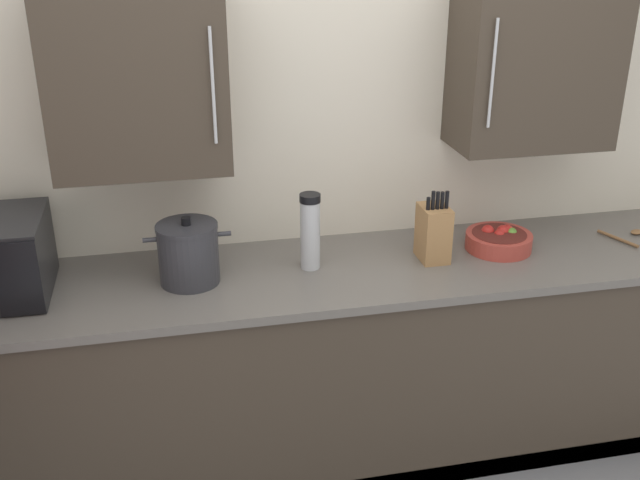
{
  "coord_description": "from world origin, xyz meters",
  "views": [
    {
      "loc": [
        -0.7,
        -1.92,
        2.2
      ],
      "look_at": [
        -0.15,
        0.64,
        1.05
      ],
      "focal_mm": 41.65,
      "sensor_mm": 36.0,
      "label": 1
    }
  ],
  "objects_px": {
    "fruit_bowl": "(499,240)",
    "stock_pot": "(189,253)",
    "knife_block": "(433,232)",
    "wooden_spoon": "(628,235)",
    "thermos_flask": "(310,231)"
  },
  "relations": [
    {
      "from": "fruit_bowl",
      "to": "stock_pot",
      "type": "xyz_separation_m",
      "value": [
        -1.29,
        -0.04,
        0.08
      ]
    },
    {
      "from": "knife_block",
      "to": "wooden_spoon",
      "type": "relative_size",
      "value": 1.49
    },
    {
      "from": "stock_pot",
      "to": "wooden_spoon",
      "type": "height_order",
      "value": "stock_pot"
    },
    {
      "from": "stock_pot",
      "to": "thermos_flask",
      "type": "xyz_separation_m",
      "value": [
        0.48,
        0.03,
        0.04
      ]
    },
    {
      "from": "stock_pot",
      "to": "thermos_flask",
      "type": "distance_m",
      "value": 0.48
    },
    {
      "from": "knife_block",
      "to": "wooden_spoon",
      "type": "xyz_separation_m",
      "value": [
        0.92,
        0.03,
        -0.11
      ]
    },
    {
      "from": "fruit_bowl",
      "to": "thermos_flask",
      "type": "height_order",
      "value": "thermos_flask"
    },
    {
      "from": "thermos_flask",
      "to": "stock_pot",
      "type": "bearing_deg",
      "value": -176.72
    },
    {
      "from": "stock_pot",
      "to": "knife_block",
      "type": "relative_size",
      "value": 1.08
    },
    {
      "from": "fruit_bowl",
      "to": "thermos_flask",
      "type": "relative_size",
      "value": 0.89
    },
    {
      "from": "stock_pot",
      "to": "wooden_spoon",
      "type": "xyz_separation_m",
      "value": [
        1.9,
        0.04,
        -0.11
      ]
    },
    {
      "from": "stock_pot",
      "to": "wooden_spoon",
      "type": "relative_size",
      "value": 1.61
    },
    {
      "from": "thermos_flask",
      "to": "wooden_spoon",
      "type": "distance_m",
      "value": 1.43
    },
    {
      "from": "thermos_flask",
      "to": "knife_block",
      "type": "xyz_separation_m",
      "value": [
        0.5,
        -0.03,
        -0.04
      ]
    },
    {
      "from": "thermos_flask",
      "to": "knife_block",
      "type": "bearing_deg",
      "value": -2.99
    }
  ]
}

